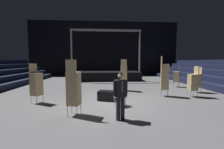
{
  "coord_description": "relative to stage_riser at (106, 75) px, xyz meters",
  "views": [
    {
      "loc": [
        -0.42,
        -7.24,
        2.06
      ],
      "look_at": [
        0.09,
        0.28,
        1.4
      ],
      "focal_mm": 23.49,
      "sensor_mm": 36.0,
      "label": 1
    }
  ],
  "objects": [
    {
      "name": "stage_riser",
      "position": [
        0.0,
        0.0,
        0.0
      ],
      "size": [
        7.48,
        2.83,
        5.33
      ],
      "color": "black",
      "rests_on": "ground_plane"
    },
    {
      "name": "chair_stack_mid_left",
      "position": [
        3.27,
        -7.9,
        0.62
      ],
      "size": [
        0.55,
        0.55,
        2.39
      ],
      "rotation": [
        0.0,
        0.0,
        4.41
      ],
      "color": "#B2B5BA",
      "rests_on": "ground_plane"
    },
    {
      "name": "chair_stack_mid_right",
      "position": [
        5.61,
        -4.86,
        0.29
      ],
      "size": [
        0.61,
        0.61,
        1.71
      ],
      "rotation": [
        0.0,
        0.0,
        1.01
      ],
      "color": "#B2B5BA",
      "rests_on": "ground_plane"
    },
    {
      "name": "ground_plane",
      "position": [
        0.0,
        -9.06,
        -0.62
      ],
      "size": [
        22.0,
        30.0,
        0.1
      ],
      "primitive_type": "cube",
      "color": "slate"
    },
    {
      "name": "chair_stack_mid_centre",
      "position": [
        1.11,
        -6.06,
        0.54
      ],
      "size": [
        0.53,
        0.53,
        2.22
      ],
      "rotation": [
        0.0,
        0.0,
        6.06
      ],
      "color": "#B2B5BA",
      "rests_on": "ground_plane"
    },
    {
      "name": "chair_stack_rear_left",
      "position": [
        4.87,
        -8.16,
        0.33
      ],
      "size": [
        0.44,
        0.44,
        1.79
      ],
      "rotation": [
        0.0,
        0.0,
        1.56
      ],
      "color": "#B2B5BA",
      "rests_on": "ground_plane"
    },
    {
      "name": "chair_stack_front_right",
      "position": [
        -1.51,
        -10.7,
        0.5
      ],
      "size": [
        0.53,
        0.53,
        2.14
      ],
      "rotation": [
        0.0,
        0.0,
        6.04
      ],
      "color": "#B2B5BA",
      "rests_on": "ground_plane"
    },
    {
      "name": "arena_end_wall",
      "position": [
        0.0,
        5.94,
        3.43
      ],
      "size": [
        22.0,
        0.3,
        8.0
      ],
      "primitive_type": "cube",
      "color": "black",
      "rests_on": "ground_plane"
    },
    {
      "name": "loose_chair_near_man",
      "position": [
        0.36,
        -9.61,
        -0.04
      ],
      "size": [
        0.57,
        0.57,
        0.95
      ],
      "rotation": [
        0.0,
        0.0,
        3.53
      ],
      "color": "#B2B5BA",
      "rests_on": "ground_plane"
    },
    {
      "name": "equipment_road_case",
      "position": [
        -0.18,
        -8.59,
        -0.32
      ],
      "size": [
        1.04,
        0.84,
        0.5
      ],
      "primitive_type": "cube",
      "rotation": [
        0.0,
        0.0,
        -0.3
      ],
      "color": "black",
      "rests_on": "ground_plane"
    },
    {
      "name": "man_with_tie",
      "position": [
        0.22,
        -11.28,
        0.39
      ],
      "size": [
        0.56,
        0.37,
        1.71
      ],
      "rotation": [
        0.0,
        0.0,
        3.54
      ],
      "color": "black",
      "rests_on": "ground_plane"
    },
    {
      "name": "chair_stack_rear_right",
      "position": [
        5.92,
        -6.96,
        0.29
      ],
      "size": [
        0.49,
        0.49,
        1.71
      ],
      "rotation": [
        0.0,
        0.0,
        1.69
      ],
      "color": "#B2B5BA",
      "rests_on": "ground_plane"
    },
    {
      "name": "chair_stack_front_left",
      "position": [
        -3.67,
        -8.91,
        0.41
      ],
      "size": [
        0.6,
        0.6,
        1.96
      ],
      "rotation": [
        0.0,
        0.0,
        4.22
      ],
      "color": "#B2B5BA",
      "rests_on": "ground_plane"
    }
  ]
}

